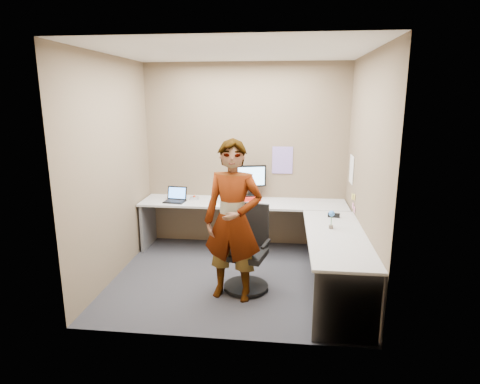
# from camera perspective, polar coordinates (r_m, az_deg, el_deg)

# --- Properties ---
(ground) EXTENTS (3.00, 3.00, 0.00)m
(ground) POSITION_cam_1_polar(r_m,az_deg,el_deg) (5.14, -0.75, -12.11)
(ground) COLOR #242428
(ground) RESTS_ON ground
(wall_back) EXTENTS (3.00, 0.00, 3.00)m
(wall_back) POSITION_cam_1_polar(r_m,az_deg,el_deg) (5.99, 0.78, 5.13)
(wall_back) COLOR brown
(wall_back) RESTS_ON ground
(wall_right) EXTENTS (0.00, 2.70, 2.70)m
(wall_right) POSITION_cam_1_polar(r_m,az_deg,el_deg) (4.77, 17.40, 2.35)
(wall_right) COLOR brown
(wall_right) RESTS_ON ground
(wall_left) EXTENTS (0.00, 2.70, 2.70)m
(wall_left) POSITION_cam_1_polar(r_m,az_deg,el_deg) (5.12, -17.71, 3.07)
(wall_left) COLOR brown
(wall_left) RESTS_ON ground
(ceiling) EXTENTS (3.00, 3.00, 0.00)m
(ceiling) POSITION_cam_1_polar(r_m,az_deg,el_deg) (4.66, -0.86, 19.40)
(ceiling) COLOR white
(ceiling) RESTS_ON wall_back
(desk) EXTENTS (2.98, 2.58, 0.73)m
(desk) POSITION_cam_1_polar(r_m,az_deg,el_deg) (5.25, 4.52, -4.68)
(desk) COLOR #A5A5A5
(desk) RESTS_ON ground
(paper_ream) EXTENTS (0.35, 0.29, 0.06)m
(paper_ream) POSITION_cam_1_polar(r_m,az_deg,el_deg) (5.91, 1.39, -0.83)
(paper_ream) COLOR red
(paper_ream) RESTS_ON desk
(monitor) EXTENTS (0.47, 0.19, 0.45)m
(monitor) POSITION_cam_1_polar(r_m,az_deg,el_deg) (5.86, 1.42, 2.02)
(monitor) COLOR black
(monitor) RESTS_ON paper_ream
(laptop) EXTENTS (0.32, 0.27, 0.21)m
(laptop) POSITION_cam_1_polar(r_m,az_deg,el_deg) (5.89, -9.12, -0.82)
(laptop) COLOR black
(laptop) RESTS_ON desk
(trackball_mouse) EXTENTS (0.12, 0.08, 0.07)m
(trackball_mouse) POSITION_cam_1_polar(r_m,az_deg,el_deg) (5.95, -6.50, -0.86)
(trackball_mouse) COLOR #B7B7BC
(trackball_mouse) RESTS_ON desk
(origami) EXTENTS (0.10, 0.10, 0.06)m
(origami) POSITION_cam_1_polar(r_m,az_deg,el_deg) (5.62, -3.47, -1.59)
(origami) COLOR white
(origami) RESTS_ON desk
(stapler) EXTENTS (0.15, 0.06, 0.05)m
(stapler) POSITION_cam_1_polar(r_m,az_deg,el_deg) (5.19, 13.20, -3.24)
(stapler) COLOR black
(stapler) RESTS_ON desk
(flower) EXTENTS (0.07, 0.07, 0.22)m
(flower) POSITION_cam_1_polar(r_m,az_deg,el_deg) (4.72, 12.89, -3.44)
(flower) COLOR brown
(flower) RESTS_ON desk
(calendar_purple) EXTENTS (0.30, 0.01, 0.40)m
(calendar_purple) POSITION_cam_1_polar(r_m,az_deg,el_deg) (5.96, 6.05, 4.52)
(calendar_purple) COLOR #846BB7
(calendar_purple) RESTS_ON wall_back
(calendar_white) EXTENTS (0.01, 0.28, 0.38)m
(calendar_white) POSITION_cam_1_polar(r_m,az_deg,el_deg) (5.65, 15.58, 3.11)
(calendar_white) COLOR white
(calendar_white) RESTS_ON wall_right
(sticky_note_a) EXTENTS (0.01, 0.07, 0.07)m
(sticky_note_a) POSITION_cam_1_polar(r_m,az_deg,el_deg) (5.38, 15.94, -0.70)
(sticky_note_a) COLOR #F2E059
(sticky_note_a) RESTS_ON wall_right
(sticky_note_b) EXTENTS (0.01, 0.07, 0.07)m
(sticky_note_b) POSITION_cam_1_polar(r_m,az_deg,el_deg) (5.46, 15.77, -1.90)
(sticky_note_b) COLOR pink
(sticky_note_b) RESTS_ON wall_right
(sticky_note_c) EXTENTS (0.01, 0.07, 0.07)m
(sticky_note_c) POSITION_cam_1_polar(r_m,az_deg,el_deg) (5.35, 15.95, -2.44)
(sticky_note_c) COLOR pink
(sticky_note_c) RESTS_ON wall_right
(sticky_note_d) EXTENTS (0.01, 0.07, 0.07)m
(sticky_note_d) POSITION_cam_1_polar(r_m,az_deg,el_deg) (5.53, 15.67, -0.63)
(sticky_note_d) COLOR #F2E059
(sticky_note_d) RESTS_ON wall_right
(office_chair) EXTENTS (0.55, 0.53, 0.98)m
(office_chair) POSITION_cam_1_polar(r_m,az_deg,el_deg) (4.75, 1.12, -9.01)
(office_chair) COLOR black
(office_chair) RESTS_ON ground
(person) EXTENTS (0.71, 0.53, 1.79)m
(person) POSITION_cam_1_polar(r_m,az_deg,el_deg) (4.38, -1.01, -4.16)
(person) COLOR #999399
(person) RESTS_ON ground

